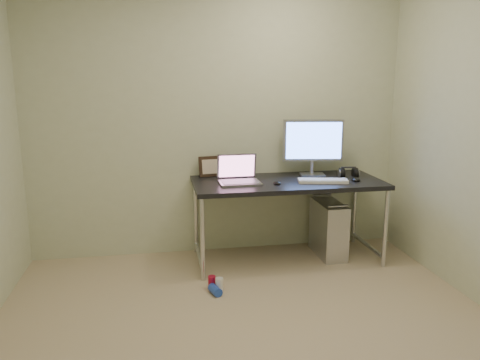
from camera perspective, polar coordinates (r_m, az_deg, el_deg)
name	(u,v)px	position (r m, az deg, el deg)	size (l,w,h in m)	color
floor	(257,346)	(3.13, 2.06, -19.59)	(3.50, 3.50, 0.00)	tan
wall_back	(218,122)	(4.40, -2.68, 7.05)	(3.50, 0.02, 2.50)	beige
desk	(287,188)	(4.25, 5.80, -1.03)	(1.70, 0.74, 0.75)	black
tower_computer	(328,229)	(4.53, 10.72, -5.85)	(0.22, 0.50, 0.55)	silver
cable_a	(314,206)	(4.73, 8.99, -3.20)	(0.01, 0.01, 0.70)	black
cable_b	(323,208)	(4.75, 10.09, -3.44)	(0.01, 0.01, 0.72)	black
can_red	(212,283)	(3.83, -3.45, -12.38)	(0.06, 0.06, 0.11)	#AC102C
can_white	(219,285)	(3.79, -2.53, -12.65)	(0.06, 0.06, 0.11)	white
can_blue	(215,290)	(3.75, -3.04, -13.26)	(0.07, 0.07, 0.13)	blue
laptop	(238,176)	(4.13, -0.19, 0.49)	(0.36, 0.29, 0.25)	#A3A3A9
monitor	(313,143)	(4.43, 8.91, 4.47)	(0.56, 0.20, 0.53)	#A3A3A9
keyboard	(323,181)	(4.21, 10.07, -0.09)	(0.43, 0.14, 0.03)	silver
mouse_right	(356,179)	(4.32, 13.97, 0.16)	(0.07, 0.12, 0.04)	black
mouse_left	(277,182)	(4.08, 4.54, -0.27)	(0.06, 0.10, 0.03)	black
headphones	(348,173)	(4.50, 13.07, 0.82)	(0.18, 0.11, 0.12)	black
picture_frame	(212,166)	(4.38, -3.49, 1.68)	(0.24, 0.03, 0.19)	black
webcam	(242,166)	(4.40, 0.29, 1.70)	(0.04, 0.03, 0.13)	silver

